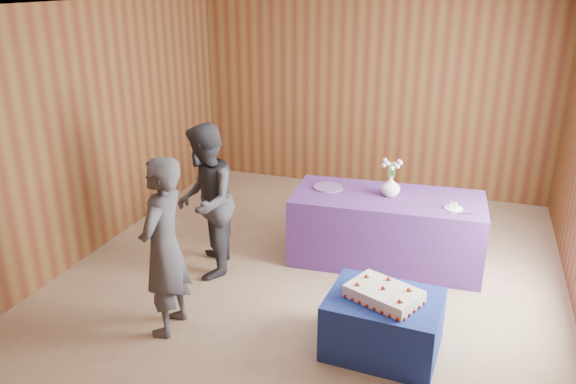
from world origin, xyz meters
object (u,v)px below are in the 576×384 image
at_px(sheet_cake, 384,294).
at_px(guest_right, 205,202).
at_px(cake_table, 383,324).
at_px(serving_table, 386,229).
at_px(vase, 391,186).
at_px(guest_left, 164,247).

xyz_separation_m(sheet_cake, guest_right, (-1.96, 0.77, 0.25)).
relative_size(cake_table, sheet_cake, 1.32).
bearing_deg(serving_table, vase, 62.02).
xyz_separation_m(serving_table, sheet_cake, (0.25, -1.63, 0.18)).
relative_size(serving_table, sheet_cake, 2.93).
bearing_deg(serving_table, guest_left, -133.40).
xyz_separation_m(serving_table, guest_left, (-1.57, -1.90, 0.42)).
bearing_deg(guest_right, cake_table, 48.98).
xyz_separation_m(cake_table, sheet_cake, (-0.01, -0.03, 0.30)).
xyz_separation_m(cake_table, guest_left, (-1.83, -0.29, 0.54)).
distance_m(sheet_cake, guest_right, 2.12).
relative_size(guest_left, guest_right, 1.00).
distance_m(serving_table, guest_left, 2.50).
bearing_deg(serving_table, sheet_cake, -85.08).
distance_m(sheet_cake, vase, 1.70).
xyz_separation_m(cake_table, vase, (-0.24, 1.63, 0.61)).
relative_size(sheet_cake, vase, 3.21).
bearing_deg(cake_table, vase, 101.76).
distance_m(cake_table, guest_right, 2.17).
bearing_deg(guest_right, guest_left, -12.86).
distance_m(vase, guest_left, 2.49).
xyz_separation_m(guest_left, guest_right, (-0.13, 1.04, 0.00)).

